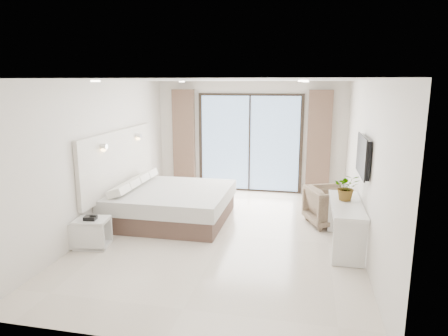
{
  "coord_description": "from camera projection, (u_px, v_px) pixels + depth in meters",
  "views": [
    {
      "loc": [
        1.37,
        -6.55,
        2.66
      ],
      "look_at": [
        -0.09,
        0.4,
        1.14
      ],
      "focal_mm": 32.0,
      "sensor_mm": 36.0,
      "label": 1
    }
  ],
  "objects": [
    {
      "name": "armchair",
      "position": [
        330.0,
        204.0,
        7.56
      ],
      "size": [
        0.98,
        1.01,
        0.81
      ],
      "primitive_type": "imported",
      "rotation": [
        0.0,
        0.0,
        1.96
      ],
      "color": "#8F805E",
      "rests_on": "ground"
    },
    {
      "name": "ground",
      "position": [
        224.0,
        235.0,
        7.1
      ],
      "size": [
        6.2,
        6.2,
        0.0
      ],
      "primitive_type": "plane",
      "color": "beige",
      "rests_on": "ground"
    },
    {
      "name": "phone",
      "position": [
        90.0,
        218.0,
        6.45
      ],
      "size": [
        0.21,
        0.17,
        0.06
      ],
      "primitive_type": "cube",
      "rotation": [
        0.0,
        0.0,
        0.14
      ],
      "color": "black",
      "rests_on": "nightstand"
    },
    {
      "name": "nightstand",
      "position": [
        92.0,
        233.0,
        6.56
      ],
      "size": [
        0.59,
        0.51,
        0.48
      ],
      "rotation": [
        0.0,
        0.0,
        0.15
      ],
      "color": "silver",
      "rests_on": "ground"
    },
    {
      "name": "room_shell",
      "position": [
        223.0,
        141.0,
        7.58
      ],
      "size": [
        4.62,
        6.22,
        2.72
      ],
      "color": "silver",
      "rests_on": "ground"
    },
    {
      "name": "plant",
      "position": [
        347.0,
        190.0,
        6.5
      ],
      "size": [
        0.41,
        0.45,
        0.35
      ],
      "primitive_type": "imported",
      "rotation": [
        0.0,
        0.0,
        0.02
      ],
      "color": "#33662D",
      "rests_on": "console_desk"
    },
    {
      "name": "bed",
      "position": [
        171.0,
        204.0,
        7.86
      ],
      "size": [
        2.21,
        2.1,
        0.76
      ],
      "color": "brown",
      "rests_on": "ground"
    },
    {
      "name": "console_desk",
      "position": [
        346.0,
        215.0,
        6.44
      ],
      "size": [
        0.49,
        1.57,
        0.77
      ],
      "color": "silver",
      "rests_on": "ground"
    }
  ]
}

